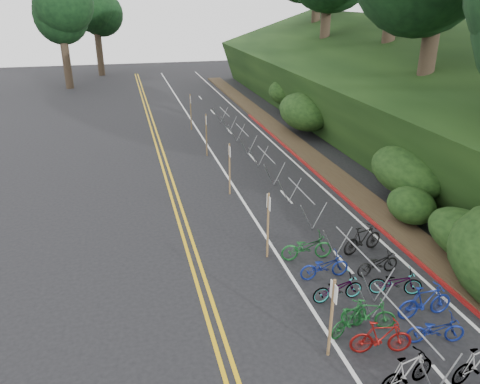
{
  "coord_description": "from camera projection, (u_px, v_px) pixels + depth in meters",
  "views": [
    {
      "loc": [
        -3.96,
        -9.01,
        8.72
      ],
      "look_at": [
        0.37,
        8.11,
        1.3
      ],
      "focal_mm": 35.0,
      "sensor_mm": 36.0,
      "label": 1
    }
  ],
  "objects": [
    {
      "name": "ground",
      "position": [
        302.0,
        354.0,
        12.32
      ],
      "size": [
        120.0,
        120.0,
        0.0
      ],
      "primitive_type": "plane",
      "color": "black",
      "rests_on": "ground"
    },
    {
      "name": "bike_front",
      "position": [
        350.0,
        319.0,
        12.96
      ],
      "size": [
        0.99,
        1.54,
        0.9
      ],
      "primitive_type": "imported",
      "rotation": [
        0.0,
        0.0,
        1.99
      ],
      "color": "#144C1E",
      "rests_on": "ground"
    },
    {
      "name": "bike_racks_rest",
      "position": [
        266.0,
        160.0,
        24.29
      ],
      "size": [
        1.14,
        23.0,
        1.17
      ],
      "color": "gray",
      "rests_on": "ground"
    },
    {
      "name": "bike_valet",
      "position": [
        390.0,
        304.0,
        13.54
      ],
      "size": [
        3.02,
        9.3,
        1.06
      ],
      "color": "maroon",
      "rests_on": "ground"
    },
    {
      "name": "signpost_near",
      "position": [
        332.0,
        313.0,
        11.79
      ],
      "size": [
        0.08,
        0.4,
        2.32
      ],
      "color": "brown",
      "rests_on": "ground"
    },
    {
      "name": "embankment",
      "position": [
        382.0,
        96.0,
        31.28
      ],
      "size": [
        14.3,
        48.14,
        9.11
      ],
      "color": "black",
      "rests_on": "ground"
    },
    {
      "name": "signposts_rest",
      "position": [
        217.0,
        147.0,
        24.42
      ],
      "size": [
        0.08,
        18.4,
        2.5
      ],
      "color": "brown",
      "rests_on": "ground"
    },
    {
      "name": "road_markings",
      "position": [
        235.0,
        201.0,
        21.49
      ],
      "size": [
        7.47,
        80.0,
        0.01
      ],
      "color": "gold",
      "rests_on": "ground"
    },
    {
      "name": "bike_rack_front",
      "position": [
        404.0,
        326.0,
        12.08
      ],
      "size": [
        1.12,
        3.15,
        1.13
      ],
      "color": "gray",
      "rests_on": "ground"
    },
    {
      "name": "red_curb",
      "position": [
        321.0,
        176.0,
        24.32
      ],
      "size": [
        0.25,
        28.0,
        0.1
      ],
      "primitive_type": "cube",
      "color": "maroon",
      "rests_on": "ground"
    }
  ]
}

